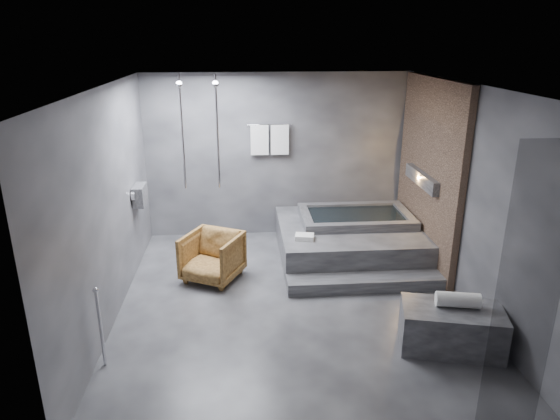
{
  "coord_description": "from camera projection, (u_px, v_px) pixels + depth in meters",
  "views": [
    {
      "loc": [
        -0.63,
        -5.86,
        3.35
      ],
      "look_at": [
        -0.14,
        0.3,
        1.19
      ],
      "focal_mm": 32.0,
      "sensor_mm": 36.0,
      "label": 1
    }
  ],
  "objects": [
    {
      "name": "room",
      "position": [
        322.0,
        170.0,
        6.35
      ],
      "size": [
        5.0,
        5.04,
        2.82
      ],
      "color": "#2C2C2E",
      "rests_on": "ground"
    },
    {
      "name": "tub_deck",
      "position": [
        348.0,
        240.0,
        8.02
      ],
      "size": [
        2.2,
        2.0,
        0.5
      ],
      "primitive_type": "cube",
      "color": "#313133",
      "rests_on": "ground"
    },
    {
      "name": "tub_step",
      "position": [
        365.0,
        283.0,
        6.96
      ],
      "size": [
        2.2,
        0.36,
        0.18
      ],
      "primitive_type": "cube",
      "color": "#313133",
      "rests_on": "ground"
    },
    {
      "name": "concrete_bench",
      "position": [
        451.0,
        328.0,
        5.6
      ],
      "size": [
        1.21,
        0.85,
        0.5
      ],
      "primitive_type": "cube",
      "rotation": [
        0.0,
        0.0,
        -0.24
      ],
      "color": "#333336",
      "rests_on": "ground"
    },
    {
      "name": "driftwood_chair",
      "position": [
        212.0,
        257.0,
        7.17
      ],
      "size": [
        1.0,
        1.01,
        0.69
      ],
      "primitive_type": "imported",
      "rotation": [
        0.0,
        0.0,
        -0.46
      ],
      "color": "#4E3013",
      "rests_on": "ground"
    },
    {
      "name": "rolled_towel",
      "position": [
        458.0,
        300.0,
        5.53
      ],
      "size": [
        0.5,
        0.27,
        0.17
      ],
      "primitive_type": "cylinder",
      "rotation": [
        0.0,
        1.57,
        -0.21
      ],
      "color": "white",
      "rests_on": "concrete_bench"
    },
    {
      "name": "deck_towel",
      "position": [
        304.0,
        237.0,
        7.38
      ],
      "size": [
        0.31,
        0.25,
        0.07
      ],
      "primitive_type": "cube",
      "rotation": [
        0.0,
        0.0,
        -0.19
      ],
      "color": "white",
      "rests_on": "tub_deck"
    }
  ]
}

